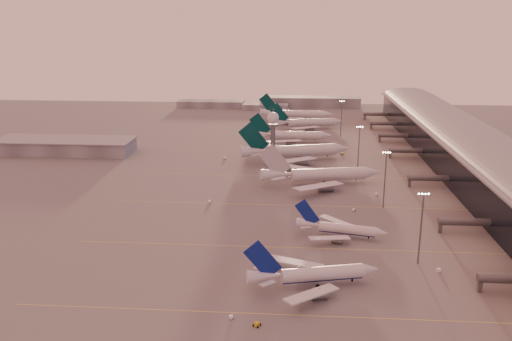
{
  "coord_description": "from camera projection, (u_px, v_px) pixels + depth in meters",
  "views": [
    {
      "loc": [
        17.13,
        -165.92,
        77.21
      ],
      "look_at": [
        -0.58,
        72.69,
        10.25
      ],
      "focal_mm": 38.0,
      "sensor_mm": 36.0,
      "label": 1
    }
  ],
  "objects": [
    {
      "name": "distant_horizon",
      "position": [
        280.0,
        103.0,
        492.39
      ],
      "size": [
        165.0,
        37.5,
        9.0
      ],
      "color": "slate",
      "rests_on": "ground"
    },
    {
      "name": "gsv_tug_mid",
      "position": [
        268.0,
        256.0,
        182.05
      ],
      "size": [
        4.08,
        3.19,
        1.02
      ],
      "color": "gold",
      "rests_on": "ground"
    },
    {
      "name": "gsv_truck_a",
      "position": [
        233.0,
        315.0,
        144.29
      ],
      "size": [
        5.48,
        3.01,
        2.1
      ],
      "color": "white",
      "rests_on": "ground"
    },
    {
      "name": "greentail_c",
      "position": [
        307.0,
        124.0,
        393.59
      ],
      "size": [
        54.06,
        43.15,
        19.98
      ],
      "color": "silver",
      "rests_on": "ground"
    },
    {
      "name": "greentail_b",
      "position": [
        291.0,
        137.0,
        351.19
      ],
      "size": [
        53.23,
        42.95,
        19.33
      ],
      "color": "silver",
      "rests_on": "ground"
    },
    {
      "name": "gsv_truck_d",
      "position": [
        225.0,
        157.0,
        309.87
      ],
      "size": [
        4.29,
        6.59,
        2.51
      ],
      "color": "white",
      "rests_on": "ground"
    },
    {
      "name": "narrowbody_mid",
      "position": [
        341.0,
        230.0,
        198.36
      ],
      "size": [
        33.59,
        26.52,
        13.3
      ],
      "color": "silver",
      "rests_on": "ground"
    },
    {
      "name": "mast_c",
      "position": [
        359.0,
        147.0,
        279.75
      ],
      "size": [
        3.6,
        0.56,
        25.0
      ],
      "color": "#515458",
      "rests_on": "ground"
    },
    {
      "name": "terminal",
      "position": [
        473.0,
        155.0,
        276.58
      ],
      "size": [
        57.0,
        362.0,
        23.04
      ],
      "color": "black",
      "rests_on": "ground"
    },
    {
      "name": "hangar",
      "position": [
        65.0,
        146.0,
        323.21
      ],
      "size": [
        82.0,
        27.0,
        8.5
      ],
      "color": "slate",
      "rests_on": "ground"
    },
    {
      "name": "mast_b",
      "position": [
        385.0,
        176.0,
        226.57
      ],
      "size": [
        3.6,
        0.56,
        25.0
      ],
      "color": "#515458",
      "rests_on": "ground"
    },
    {
      "name": "radar_tower",
      "position": [
        273.0,
        128.0,
        290.62
      ],
      "size": [
        6.4,
        6.4,
        31.1
      ],
      "color": "#515458",
      "rests_on": "ground"
    },
    {
      "name": "gsv_catering_b",
      "position": [
        377.0,
        191.0,
        245.5
      ],
      "size": [
        5.49,
        3.05,
        4.29
      ],
      "color": "white",
      "rests_on": "ground"
    },
    {
      "name": "greentail_a",
      "position": [
        296.0,
        153.0,
        305.6
      ],
      "size": [
        62.62,
        49.88,
        23.34
      ],
      "color": "silver",
      "rests_on": "ground"
    },
    {
      "name": "taxiway_markings",
      "position": [
        324.0,
        205.0,
        233.01
      ],
      "size": [
        180.0,
        185.25,
        0.02
      ],
      "color": "#DACB4D",
      "rests_on": "ground"
    },
    {
      "name": "mast_a",
      "position": [
        421.0,
        225.0,
        173.54
      ],
      "size": [
        3.6,
        0.56,
        25.0
      ],
      "color": "#515458",
      "rests_on": "ground"
    },
    {
      "name": "gsv_truck_b",
      "position": [
        355.0,
        209.0,
        225.37
      ],
      "size": [
        6.01,
        4.03,
        2.29
      ],
      "color": "white",
      "rests_on": "ground"
    },
    {
      "name": "gsv_catering_a",
      "position": [
        440.0,
        266.0,
        170.91
      ],
      "size": [
        5.34,
        2.61,
        4.35
      ],
      "color": "white",
      "rests_on": "ground"
    },
    {
      "name": "greentail_d",
      "position": [
        296.0,
        116.0,
        427.49
      ],
      "size": [
        58.5,
        47.17,
        21.24
      ],
      "color": "silver",
      "rests_on": "ground"
    },
    {
      "name": "mast_d",
      "position": [
        341.0,
        116.0,
        366.32
      ],
      "size": [
        3.6,
        0.56,
        25.0
      ],
      "color": "#515458",
      "rests_on": "ground"
    },
    {
      "name": "gsv_truck_c",
      "position": [
        211.0,
        200.0,
        235.94
      ],
      "size": [
        5.32,
        5.91,
        2.38
      ],
      "color": "white",
      "rests_on": "ground"
    },
    {
      "name": "widebody_white",
      "position": [
        321.0,
        177.0,
        261.34
      ],
      "size": [
        59.08,
        46.87,
        21.03
      ],
      "color": "silver",
      "rests_on": "ground"
    },
    {
      "name": "gsv_tug_far",
      "position": [
        290.0,
        178.0,
        271.93
      ],
      "size": [
        2.67,
        3.46,
        0.87
      ],
      "color": "white",
      "rests_on": "ground"
    },
    {
      "name": "gsv_tug_hangar",
      "position": [
        342.0,
        154.0,
        319.42
      ],
      "size": [
        4.17,
        3.57,
        1.02
      ],
      "color": "gold",
      "rests_on": "ground"
    },
    {
      "name": "gsv_tug_near",
      "position": [
        257.0,
        324.0,
        140.94
      ],
      "size": [
        3.75,
        4.38,
        1.08
      ],
      "color": "gold",
      "rests_on": "ground"
    },
    {
      "name": "ground",
      "position": [
        242.0,
        258.0,
        181.38
      ],
      "size": [
        700.0,
        700.0,
        0.0
      ],
      "primitive_type": "plane",
      "color": "#5D5A5A",
      "rests_on": "ground"
    },
    {
      "name": "narrowbody_near",
      "position": [
        313.0,
        276.0,
        161.39
      ],
      "size": [
        40.58,
        32.0,
        16.11
      ],
      "color": "silver",
      "rests_on": "ground"
    }
  ]
}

